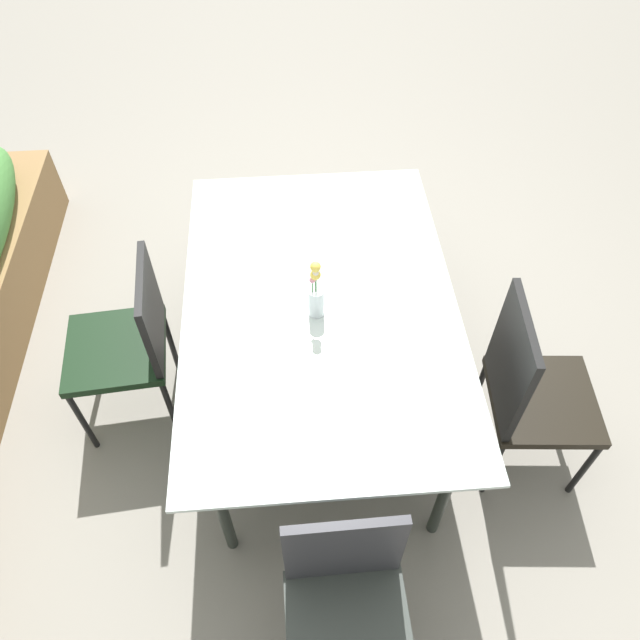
{
  "coord_description": "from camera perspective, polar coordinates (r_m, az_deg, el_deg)",
  "views": [
    {
      "loc": [
        -1.75,
        0.05,
        2.67
      ],
      "look_at": [
        -0.07,
        -0.09,
        0.61
      ],
      "focal_mm": 34.08,
      "sensor_mm": 36.0,
      "label": 1
    }
  ],
  "objects": [
    {
      "name": "chair_end_left",
      "position": [
        2.23,
        2.51,
        -24.99
      ],
      "size": [
        0.42,
        0.42,
        0.89
      ],
      "rotation": [
        0.0,
        0.0,
        1.58
      ],
      "color": "#323733",
      "rests_on": "ground"
    },
    {
      "name": "flower_vase",
      "position": [
        2.44,
        -0.37,
        2.43
      ],
      "size": [
        0.06,
        0.06,
        0.3
      ],
      "color": "silver",
      "rests_on": "dining_table"
    },
    {
      "name": "chair_near_left",
      "position": [
        2.66,
        19.01,
        -6.08
      ],
      "size": [
        0.47,
        0.47,
        0.99
      ],
      "rotation": [
        0.0,
        0.0,
        3.06
      ],
      "color": "black",
      "rests_on": "ground"
    },
    {
      "name": "dining_table",
      "position": [
        2.6,
        -0.0,
        1.03
      ],
      "size": [
        1.74,
        1.15,
        0.73
      ],
      "color": "silver",
      "rests_on": "ground"
    },
    {
      "name": "chair_far_side",
      "position": [
        2.81,
        -17.45,
        -1.73
      ],
      "size": [
        0.47,
        0.47,
        0.92
      ],
      "rotation": [
        0.0,
        0.0,
        0.08
      ],
      "color": "black",
      "rests_on": "ground"
    },
    {
      "name": "ground_plane",
      "position": [
        3.19,
        -1.65,
        -6.04
      ],
      "size": [
        12.0,
        12.0,
        0.0
      ],
      "primitive_type": "plane",
      "color": "gray"
    }
  ]
}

